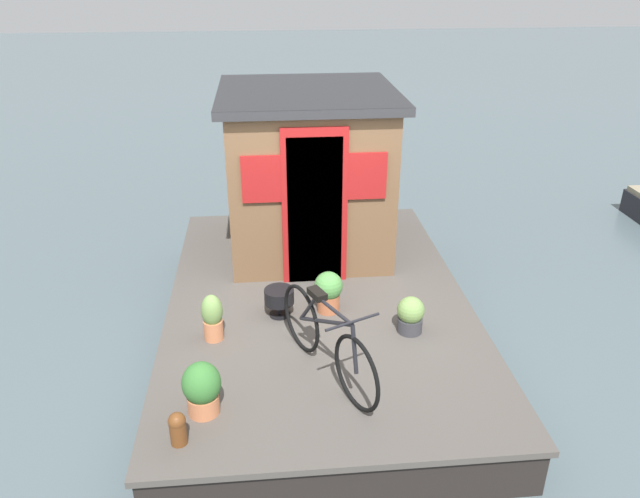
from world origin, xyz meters
The scene contains 10 objects.
ground_plane centered at (0.00, 0.00, 0.00)m, with size 60.00×60.00×0.00m, color #4C5B60.
houseboat_deck centered at (0.00, 0.00, 0.26)m, with size 4.91×3.24×0.51m.
houseboat_cabin centered at (1.34, 0.00, 1.52)m, with size 2.04×2.07×1.99m.
bicycle centered at (-1.34, 0.05, 0.88)m, with size 1.49×0.75×0.79m.
potted_plant_ivy centered at (-0.26, -0.08, 0.75)m, with size 0.30×0.30×0.45m.
potted_plant_thyme centered at (-0.67, 1.09, 0.76)m, with size 0.21×0.21×0.49m.
potted_plant_lavender centered at (-1.74, 1.11, 0.75)m, with size 0.32×0.32×0.48m.
potted_plant_sage centered at (-0.72, -0.85, 0.70)m, with size 0.27×0.27×0.38m.
charcoal_grill centered at (-0.30, 0.43, 0.72)m, with size 0.31×0.31×0.31m.
mooring_bollard centered at (-2.08, 1.27, 0.66)m, with size 0.14×0.14×0.28m.
Camera 1 is at (-5.78, 0.52, 3.94)m, focal length 34.42 mm.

